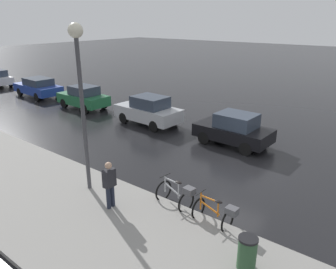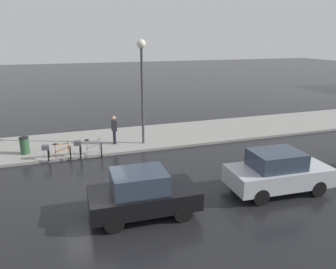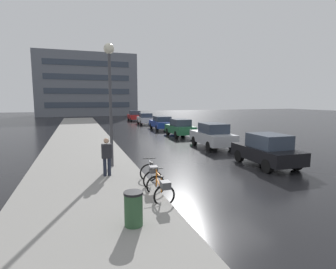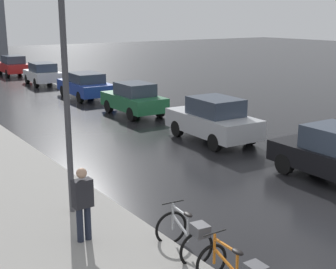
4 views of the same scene
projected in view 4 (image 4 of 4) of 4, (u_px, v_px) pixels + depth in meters
ground_plane at (313, 218)px, 11.23m from camera, size 140.00×140.00×0.00m
bicycle_second at (187, 235)px, 9.27m from camera, size 0.88×1.42×1.00m
car_black at (336, 154)px, 13.65m from camera, size 1.94×3.76×1.63m
car_silver at (213, 119)px, 18.03m from camera, size 2.03×4.11×1.70m
car_green at (134, 99)px, 22.76m from camera, size 1.80×3.81×1.58m
car_blue at (85, 85)px, 27.39m from camera, size 2.13×4.48×1.50m
car_white at (43, 74)px, 32.76m from camera, size 2.02×3.83×1.53m
car_red at (13, 65)px, 37.80m from camera, size 1.88×3.87×1.61m
pedestrian at (83, 203)px, 9.63m from camera, size 0.41×0.25×1.74m
streetlamp at (63, 42)px, 10.32m from camera, size 0.48×0.48×5.85m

